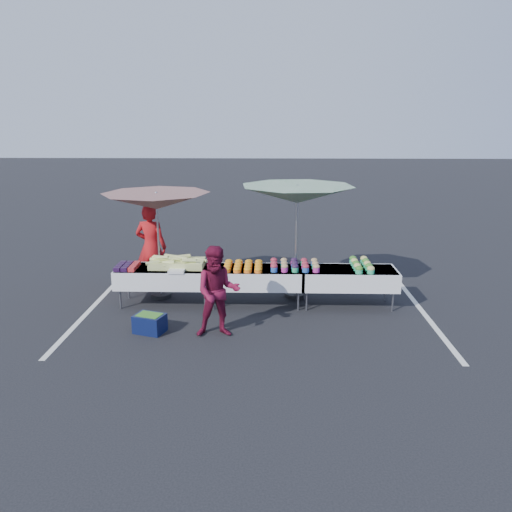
{
  "coord_description": "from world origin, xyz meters",
  "views": [
    {
      "loc": [
        0.26,
        -9.31,
        3.53
      ],
      "look_at": [
        0.0,
        0.0,
        1.0
      ],
      "focal_mm": 35.0,
      "sensor_mm": 36.0,
      "label": 1
    }
  ],
  "objects_px": {
    "vendor": "(151,247)",
    "storage_bin": "(150,323)",
    "table_right": "(348,277)",
    "table_left": "(165,276)",
    "table_center": "(256,277)",
    "customer": "(218,292)",
    "umbrella_left": "(156,202)",
    "umbrella_right": "(297,195)"
  },
  "relations": [
    {
      "from": "storage_bin",
      "to": "umbrella_left",
      "type": "bearing_deg",
      "value": 114.15
    },
    {
      "from": "customer",
      "to": "storage_bin",
      "type": "distance_m",
      "value": 1.35
    },
    {
      "from": "vendor",
      "to": "umbrella_right",
      "type": "xyz_separation_m",
      "value": [
        3.07,
        -0.46,
        1.19
      ]
    },
    {
      "from": "table_right",
      "to": "storage_bin",
      "type": "bearing_deg",
      "value": -158.89
    },
    {
      "from": "table_center",
      "to": "customer",
      "type": "distance_m",
      "value": 1.61
    },
    {
      "from": "customer",
      "to": "storage_bin",
      "type": "height_order",
      "value": "customer"
    },
    {
      "from": "umbrella_right",
      "to": "umbrella_left",
      "type": "bearing_deg",
      "value": -178.04
    },
    {
      "from": "vendor",
      "to": "storage_bin",
      "type": "height_order",
      "value": "vendor"
    },
    {
      "from": "table_right",
      "to": "storage_bin",
      "type": "relative_size",
      "value": 3.18
    },
    {
      "from": "umbrella_left",
      "to": "storage_bin",
      "type": "height_order",
      "value": "umbrella_left"
    },
    {
      "from": "table_center",
      "to": "umbrella_right",
      "type": "xyz_separation_m",
      "value": [
        0.8,
        0.5,
        1.53
      ]
    },
    {
      "from": "table_center",
      "to": "umbrella_right",
      "type": "distance_m",
      "value": 1.8
    },
    {
      "from": "table_left",
      "to": "customer",
      "type": "height_order",
      "value": "customer"
    },
    {
      "from": "table_center",
      "to": "table_left",
      "type": "bearing_deg",
      "value": 180.0
    },
    {
      "from": "customer",
      "to": "umbrella_left",
      "type": "relative_size",
      "value": 0.64
    },
    {
      "from": "table_left",
      "to": "customer",
      "type": "xyz_separation_m",
      "value": [
        1.2,
        -1.49,
        0.2
      ]
    },
    {
      "from": "table_right",
      "to": "umbrella_left",
      "type": "relative_size",
      "value": 0.77
    },
    {
      "from": "customer",
      "to": "storage_bin",
      "type": "bearing_deg",
      "value": 169.27
    },
    {
      "from": "customer",
      "to": "storage_bin",
      "type": "xyz_separation_m",
      "value": [
        -1.2,
        0.1,
        -0.61
      ]
    },
    {
      "from": "table_center",
      "to": "table_right",
      "type": "relative_size",
      "value": 1.0
    },
    {
      "from": "table_right",
      "to": "table_left",
      "type": "bearing_deg",
      "value": 180.0
    },
    {
      "from": "table_left",
      "to": "table_center",
      "type": "xyz_separation_m",
      "value": [
        1.8,
        0.0,
        0.0
      ]
    },
    {
      "from": "table_center",
      "to": "vendor",
      "type": "height_order",
      "value": "vendor"
    },
    {
      "from": "umbrella_left",
      "to": "customer",
      "type": "bearing_deg",
      "value": -53.78
    },
    {
      "from": "umbrella_left",
      "to": "umbrella_right",
      "type": "bearing_deg",
      "value": 1.96
    },
    {
      "from": "table_right",
      "to": "umbrella_right",
      "type": "distance_m",
      "value": 1.89
    },
    {
      "from": "table_right",
      "to": "storage_bin",
      "type": "distance_m",
      "value": 3.87
    },
    {
      "from": "customer",
      "to": "vendor",
      "type": "bearing_deg",
      "value": 118.46
    },
    {
      "from": "table_left",
      "to": "storage_bin",
      "type": "xyz_separation_m",
      "value": [
        0.01,
        -1.39,
        -0.42
      ]
    },
    {
      "from": "table_center",
      "to": "vendor",
      "type": "distance_m",
      "value": 2.48
    },
    {
      "from": "table_center",
      "to": "storage_bin",
      "type": "distance_m",
      "value": 2.3
    },
    {
      "from": "table_left",
      "to": "umbrella_left",
      "type": "relative_size",
      "value": 0.77
    },
    {
      "from": "table_left",
      "to": "table_right",
      "type": "bearing_deg",
      "value": 0.0
    },
    {
      "from": "table_right",
      "to": "umbrella_left",
      "type": "height_order",
      "value": "umbrella_left"
    },
    {
      "from": "table_right",
      "to": "customer",
      "type": "bearing_deg",
      "value": -148.19
    },
    {
      "from": "table_left",
      "to": "storage_bin",
      "type": "height_order",
      "value": "table_left"
    },
    {
      "from": "umbrella_left",
      "to": "umbrella_right",
      "type": "distance_m",
      "value": 2.78
    },
    {
      "from": "customer",
      "to": "umbrella_right",
      "type": "relative_size",
      "value": 0.55
    },
    {
      "from": "table_center",
      "to": "vendor",
      "type": "relative_size",
      "value": 1.0
    },
    {
      "from": "table_right",
      "to": "vendor",
      "type": "distance_m",
      "value": 4.19
    },
    {
      "from": "table_center",
      "to": "vendor",
      "type": "xyz_separation_m",
      "value": [
        -2.27,
        0.95,
        0.34
      ]
    },
    {
      "from": "table_left",
      "to": "storage_bin",
      "type": "distance_m",
      "value": 1.45
    }
  ]
}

